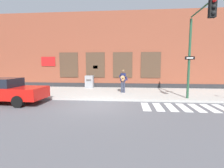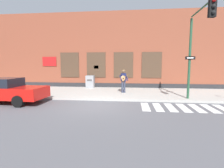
# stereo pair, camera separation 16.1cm
# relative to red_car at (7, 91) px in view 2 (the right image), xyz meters

# --- Properties ---
(ground_plane) EXTENTS (160.00, 160.00, 0.00)m
(ground_plane) POSITION_rel_red_car_xyz_m (5.51, -0.08, -0.77)
(ground_plane) COLOR #56565B
(sidewalk) EXTENTS (28.00, 5.50, 0.15)m
(sidewalk) POSITION_rel_red_car_xyz_m (5.51, 3.98, -0.69)
(sidewalk) COLOR #ADAAA3
(sidewalk) RESTS_ON ground
(building_backdrop) EXTENTS (28.00, 4.06, 7.22)m
(building_backdrop) POSITION_rel_red_car_xyz_m (5.51, 8.72, 2.83)
(building_backdrop) COLOR brown
(building_backdrop) RESTS_ON ground
(crosswalk) EXTENTS (5.20, 1.90, 0.01)m
(crosswalk) POSITION_rel_red_car_xyz_m (10.73, -0.07, -0.76)
(crosswalk) COLOR silver
(crosswalk) RESTS_ON ground
(red_car) EXTENTS (4.67, 2.12, 1.53)m
(red_car) POSITION_rel_red_car_xyz_m (0.00, 0.00, 0.00)
(red_car) COLOR red
(red_car) RESTS_ON ground
(busker) EXTENTS (0.78, 0.65, 1.78)m
(busker) POSITION_rel_red_car_xyz_m (6.94, 3.68, 0.40)
(busker) COLOR #33384C
(busker) RESTS_ON sidewalk
(traffic_light) EXTENTS (0.60, 3.39, 5.21)m
(traffic_light) POSITION_rel_red_car_xyz_m (11.17, 0.61, 3.01)
(traffic_light) COLOR #234C33
(traffic_light) RESTS_ON sidewalk
(utility_box) EXTENTS (0.75, 0.68, 1.14)m
(utility_box) POSITION_rel_red_car_xyz_m (3.71, 6.28, -0.05)
(utility_box) COLOR gray
(utility_box) RESTS_ON sidewalk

